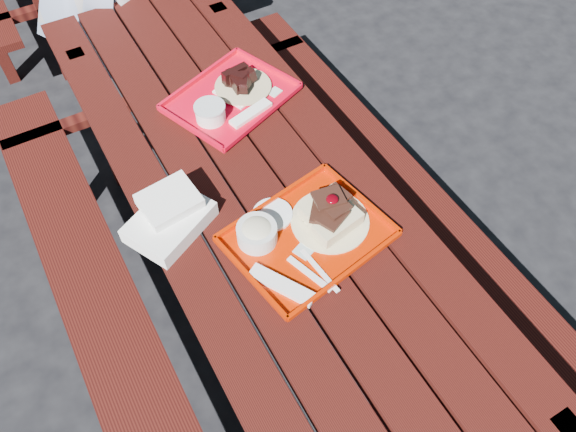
% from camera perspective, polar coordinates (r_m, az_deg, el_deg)
% --- Properties ---
extents(ground, '(60.00, 60.00, 0.00)m').
position_cam_1_polar(ground, '(2.36, -1.82, -9.17)').
color(ground, black).
rests_on(ground, ground).
extents(picnic_table_near, '(1.41, 2.40, 0.75)m').
position_cam_1_polar(picnic_table_near, '(1.88, -2.26, -1.44)').
color(picnic_table_near, '#3A0F0B').
rests_on(picnic_table_near, ground).
extents(near_tray, '(0.49, 0.41, 0.14)m').
position_cam_1_polar(near_tray, '(1.61, 1.54, -1.27)').
color(near_tray, '#B61D00').
rests_on(near_tray, picnic_table_near).
extents(far_tray, '(0.50, 0.45, 0.07)m').
position_cam_1_polar(far_tray, '(2.01, -5.82, 11.88)').
color(far_tray, red).
rests_on(far_tray, picnic_table_near).
extents(white_cloth, '(0.29, 0.26, 0.10)m').
position_cam_1_polar(white_cloth, '(1.66, -11.92, -0.02)').
color(white_cloth, white).
rests_on(white_cloth, picnic_table_near).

